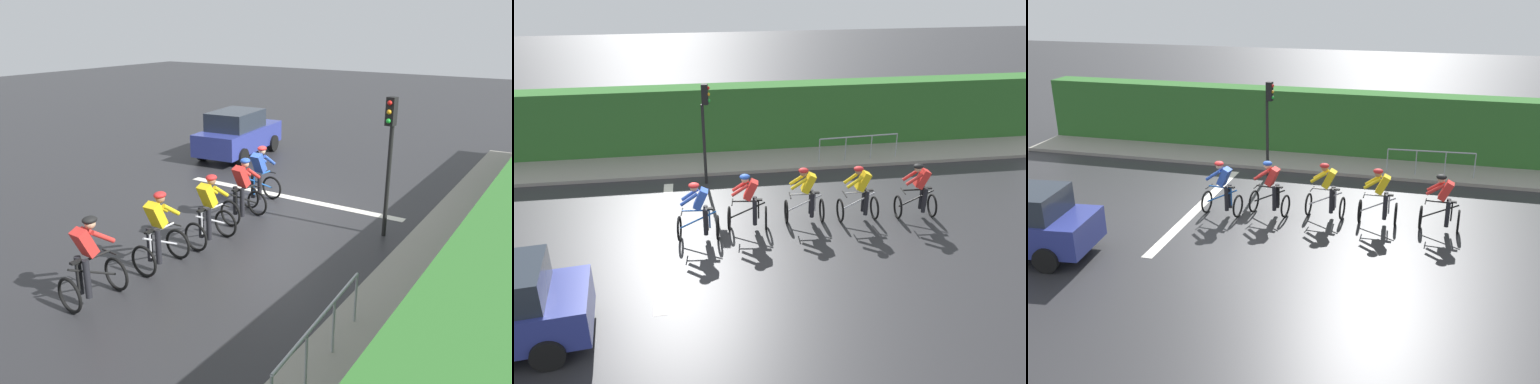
# 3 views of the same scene
# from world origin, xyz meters

# --- Properties ---
(ground_plane) EXTENTS (80.00, 80.00, 0.00)m
(ground_plane) POSITION_xyz_m (0.00, 0.00, 0.00)
(ground_plane) COLOR #28282B
(sidewalk_kerb) EXTENTS (2.80, 23.79, 0.12)m
(sidewalk_kerb) POSITION_xyz_m (-5.37, 2.00, 0.06)
(sidewalk_kerb) COLOR gray
(sidewalk_kerb) RESTS_ON ground
(stone_wall_low) EXTENTS (0.44, 23.79, 0.65)m
(stone_wall_low) POSITION_xyz_m (-6.27, 2.00, 0.32)
(stone_wall_low) COLOR gray
(stone_wall_low) RESTS_ON ground
(road_marking_stop_line) EXTENTS (7.00, 0.30, 0.01)m
(road_marking_stop_line) POSITION_xyz_m (0.00, -0.87, 0.00)
(road_marking_stop_line) COLOR silver
(road_marking_stop_line) RESTS_ON ground
(cyclist_lead) EXTENTS (0.75, 1.12, 1.66)m
(cyclist_lead) POSITION_xyz_m (-0.02, 6.33, 0.80)
(cyclist_lead) COLOR black
(cyclist_lead) RESTS_ON ground
(cyclist_second) EXTENTS (0.68, 1.08, 1.66)m
(cyclist_second) POSITION_xyz_m (-0.10, 4.62, 0.80)
(cyclist_second) COLOR black
(cyclist_second) RESTS_ON ground
(cyclist_mid) EXTENTS (0.76, 1.13, 1.66)m
(cyclist_mid) POSITION_xyz_m (-0.21, 3.08, 0.80)
(cyclist_mid) COLOR black
(cyclist_mid) RESTS_ON ground
(cyclist_fourth) EXTENTS (0.82, 1.16, 1.66)m
(cyclist_fourth) POSITION_xyz_m (-0.00, 1.43, 0.80)
(cyclist_fourth) COLOR black
(cyclist_fourth) RESTS_ON ground
(cyclist_trailing) EXTENTS (0.79, 1.14, 1.66)m
(cyclist_trailing) POSITION_xyz_m (0.36, 0.08, 0.80)
(cyclist_trailing) COLOR black
(cyclist_trailing) RESTS_ON ground
(car_navy) EXTENTS (2.22, 4.26, 1.76)m
(car_navy) POSITION_xyz_m (4.05, -4.12, 0.87)
(car_navy) COLOR navy
(car_navy) RESTS_ON ground
(traffic_light_near_crossing) EXTENTS (0.23, 0.31, 3.34)m
(traffic_light_near_crossing) POSITION_xyz_m (-3.38, 0.44, 2.22)
(traffic_light_near_crossing) COLOR black
(traffic_light_near_crossing) RESTS_ON ground
(pedestrian_railing_kerbside) EXTENTS (0.23, 3.00, 1.03)m
(pedestrian_railing_kerbside) POSITION_xyz_m (-4.47, 5.97, 0.77)
(pedestrian_railing_kerbside) COLOR #999EA3
(pedestrian_railing_kerbside) RESTS_ON ground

